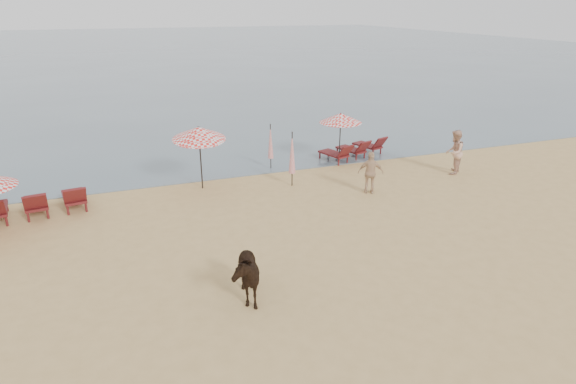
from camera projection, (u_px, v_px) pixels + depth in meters
name	position (u px, v px, depth m)	size (l,w,h in m)	color
ground	(356.00, 301.00, 12.07)	(120.00, 120.00, 0.00)	tan
sea	(138.00, 47.00, 82.03)	(160.00, 140.00, 0.06)	#51606B
lounger_cluster_left	(15.00, 206.00, 16.47)	(4.71, 2.54, 0.71)	maroon
lounger_cluster_right	(354.00, 149.00, 23.11)	(3.38, 2.60, 0.66)	maroon
umbrella_open_left_b	(199.00, 133.00, 18.61)	(2.07, 2.11, 2.65)	black
umbrella_open_right	(341.00, 118.00, 21.82)	(1.93, 1.93, 2.36)	black
umbrella_closed_left	(271.00, 141.00, 21.27)	(0.25, 0.25, 2.07)	black
umbrella_closed_right	(292.00, 153.00, 19.22)	(0.28, 0.28, 2.27)	black
cow	(243.00, 273.00, 11.94)	(0.79, 1.74, 1.47)	black
beachgoer_right_a	(454.00, 152.00, 20.81)	(0.94, 0.73, 1.93)	tan
beachgoer_right_b	(371.00, 173.00, 18.67)	(0.99, 0.41, 1.68)	tan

